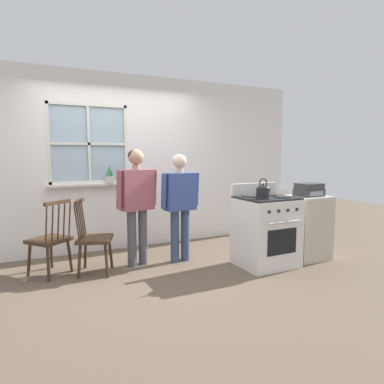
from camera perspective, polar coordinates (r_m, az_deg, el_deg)
The scene contains 11 objects.
ground_plane at distance 4.35m, azimuth -7.10°, elevation -13.71°, with size 16.00×16.00×0.00m, color brown.
wall_back at distance 5.43m, azimuth -11.94°, elevation 4.61°, with size 6.40×0.16×2.70m.
chair_by_window at distance 4.47m, azimuth -16.14°, elevation -7.52°, with size 0.52×0.54×0.94m.
chair_near_wall at distance 4.58m, azimuth -22.55°, elevation -7.42°, with size 0.58×0.57×0.94m.
person_elderly_left at distance 4.56m, azimuth -9.20°, elevation -0.60°, with size 0.59×0.28×1.55m.
person_teen_center at distance 4.68m, azimuth -2.02°, elevation -0.96°, with size 0.58×0.24×1.48m.
stove at distance 4.69m, azimuth 12.18°, elevation -6.29°, with size 0.73×0.68×1.08m.
kettle at distance 4.39m, azimuth 11.74°, elevation 0.16°, with size 0.21×0.17×0.25m.
potted_plant at distance 5.31m, azimuth -13.59°, elevation 2.54°, with size 0.13×0.13×0.29m.
side_counter at distance 5.15m, azimuth 18.53°, elevation -5.59°, with size 0.55×0.50×0.90m.
stereo at distance 5.05m, azimuth 18.92°, elevation 0.35°, with size 0.34×0.29×0.18m.
Camera 1 is at (-1.33, -3.86, 1.50)m, focal length 32.00 mm.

